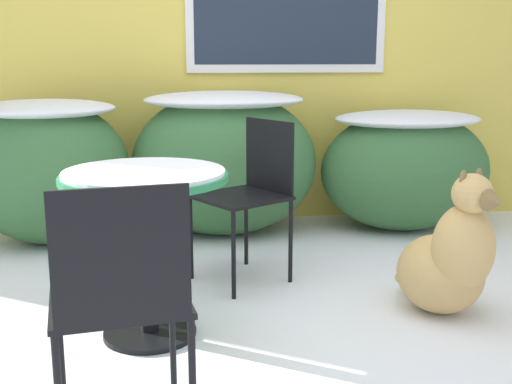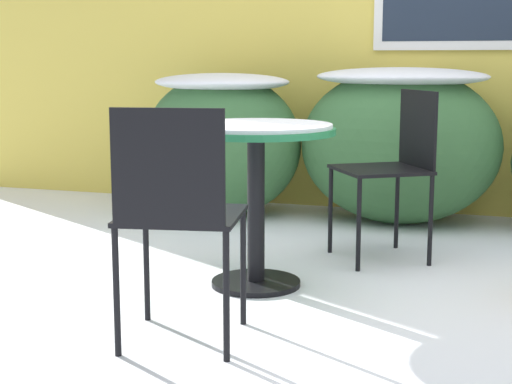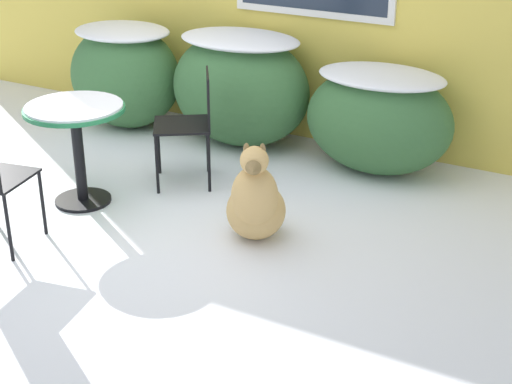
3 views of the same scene
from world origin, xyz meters
TOP-DOWN VIEW (x-y plane):
  - ground_plane at (0.00, 0.00)m, footprint 16.00×16.00m
  - shrub_left at (-1.30, 1.64)m, footprint 1.09×0.88m
  - shrub_middle at (-0.11, 1.74)m, footprint 1.29×0.88m
  - shrub_right at (1.19, 1.73)m, footprint 1.23×0.83m
  - patio_table at (-0.54, 0.09)m, footprint 0.74×0.74m
  - patio_chair_near_table at (-0.01, 0.81)m, footprint 0.61×0.61m
  - dog at (0.91, 0.18)m, footprint 0.56×0.62m

SIDE VIEW (x-z plane):
  - ground_plane at x=0.00m, z-range 0.00..0.00m
  - dog at x=0.91m, z-range -0.10..0.65m
  - shrub_right at x=1.19m, z-range 0.03..0.90m
  - shrub_left at x=-1.30m, z-range 0.03..1.01m
  - patio_chair_near_table at x=-0.01m, z-range 0.07..0.97m
  - shrub_middle at x=-0.11m, z-range 0.04..1.05m
  - patio_table at x=-0.54m, z-range 0.22..0.99m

